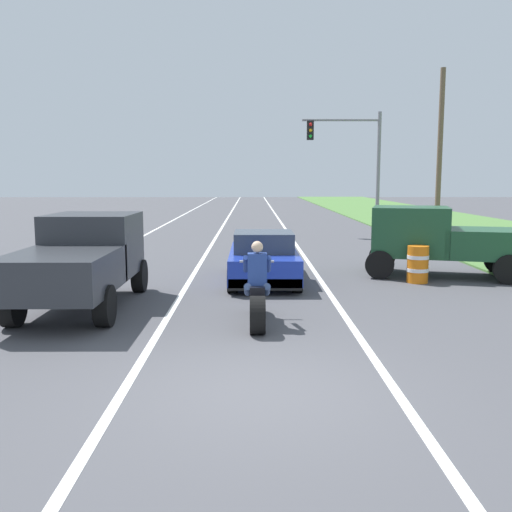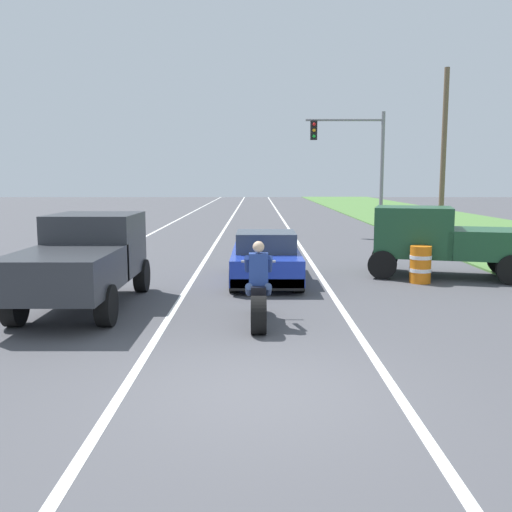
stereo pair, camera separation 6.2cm
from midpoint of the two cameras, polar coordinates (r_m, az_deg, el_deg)
ground_plane at (r=7.65m, az=0.11°, el=-13.49°), size 160.00×160.00×0.00m
lane_stripe_left_solid at (r=27.79m, az=-11.52°, el=1.89°), size 0.14×120.00×0.01m
lane_stripe_right_solid at (r=27.34m, az=3.46°, el=1.94°), size 0.14×120.00×0.01m
lane_stripe_centre_dashed at (r=27.33m, az=-4.09°, el=1.93°), size 0.14×120.00×0.01m
grass_verge_right at (r=29.79m, az=23.29°, el=1.85°), size 10.00×120.00×0.06m
motorcycle_with_rider at (r=10.76m, az=-0.04°, el=-3.93°), size 0.70×2.21×1.62m
sports_car_blue at (r=15.39m, az=0.64°, el=-0.24°), size 1.84×4.30×1.37m
pickup_truck_left_lane_dark_grey at (r=12.75m, az=-17.20°, el=-0.10°), size 2.02×4.80×1.98m
pickup_truck_right_shoulder_dark_green at (r=17.00m, az=18.28°, el=1.74°), size 5.14×3.14×1.98m
traffic_light_mast_near at (r=28.47m, az=9.91°, el=10.01°), size 3.85×0.34×6.00m
utility_pole_roadside at (r=27.91m, az=17.92°, el=9.69°), size 0.24×0.24×7.78m
construction_barrel_nearest at (r=15.81m, az=15.85°, el=-0.79°), size 0.58×0.58×1.00m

